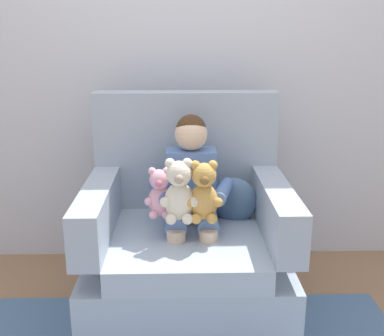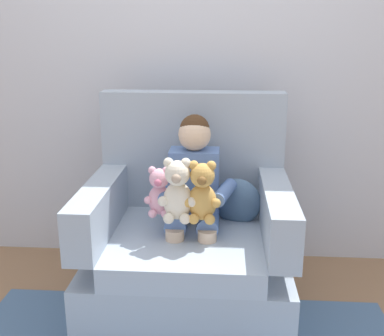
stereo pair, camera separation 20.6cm
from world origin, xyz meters
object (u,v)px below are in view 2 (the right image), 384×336
object	(u,v)px
armchair	(189,244)
seated_child	(194,187)
plush_honey	(202,193)
plush_pink	(160,193)
plush_cream	(178,192)
throw_pillow	(237,202)

from	to	relation	value
armchair	seated_child	world-z (taller)	armchair
plush_honey	armchair	bearing A→B (deg)	108.49
armchair	plush_pink	world-z (taller)	armchair
plush_cream	throw_pillow	size ratio (longest dim) A/B	1.20
seated_child	plush_honey	bearing A→B (deg)	-73.01
seated_child	plush_honey	size ratio (longest dim) A/B	2.74
plush_pink	plush_cream	distance (m)	0.12
armchair	plush_pink	size ratio (longest dim) A/B	4.48
plush_honey	plush_cream	size ratio (longest dim) A/B	0.96
plush_honey	plush_cream	distance (m)	0.12
plush_pink	throw_pillow	world-z (taller)	plush_pink
seated_child	plush_pink	bearing A→B (deg)	-136.39
armchair	plush_honey	size ratio (longest dim) A/B	3.74
seated_child	throw_pillow	bearing A→B (deg)	24.36
plush_pink	plush_cream	size ratio (longest dim) A/B	0.80
plush_honey	plush_cream	bearing A→B (deg)	175.37
armchair	throw_pillow	size ratio (longest dim) A/B	4.33
armchair	plush_honey	world-z (taller)	armchair
throw_pillow	plush_cream	bearing A→B (deg)	-134.70
armchair	plush_pink	xyz separation A→B (m)	(-0.13, -0.12, 0.33)
throw_pillow	plush_honey	bearing A→B (deg)	-120.75
plush_pink	plush_cream	bearing A→B (deg)	-31.44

